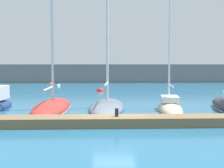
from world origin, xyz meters
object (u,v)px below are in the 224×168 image
mooring_buoy_orange (51,85)px  mooring_buoy_white (58,86)px  sailboat_red_second (52,107)px  sailboat_slate_third (107,104)px  mooring_buoy_red (100,91)px  sailboat_sand_fourth (170,107)px  dock_bollard (117,112)px

mooring_buoy_orange → mooring_buoy_white: 2.80m
mooring_buoy_orange → sailboat_red_second: bearing=-81.4°
sailboat_slate_third → mooring_buoy_red: size_ratio=20.08×
sailboat_sand_fourth → dock_bollard: 6.90m
sailboat_red_second → sailboat_sand_fourth: sailboat_red_second is taller
sailboat_red_second → sailboat_sand_fourth: 8.55m
sailboat_slate_third → mooring_buoy_white: 23.32m
sailboat_sand_fourth → dock_bollard: size_ratio=30.18×
mooring_buoy_red → mooring_buoy_white: bearing=125.9°
dock_bollard → sailboat_slate_third: bearing=93.5°
sailboat_sand_fourth → sailboat_slate_third: bearing=86.7°
dock_bollard → sailboat_sand_fourth: bearing=53.0°
sailboat_red_second → dock_bollard: (4.40, -5.83, 0.49)m
sailboat_red_second → mooring_buoy_orange: sailboat_red_second is taller
mooring_buoy_orange → dock_bollard: bearing=-75.2°
sailboat_red_second → mooring_buoy_red: 15.02m
sailboat_slate_third → dock_bollard: size_ratio=39.24×
sailboat_slate_third → dock_bollard: 6.32m
dock_bollard → mooring_buoy_orange: bearing=104.8°
mooring_buoy_red → mooring_buoy_orange: bearing=124.6°
sailboat_slate_third → sailboat_sand_fourth: size_ratio=1.30×
sailboat_slate_third → mooring_buoy_orange: sailboat_slate_third is taller
mooring_buoy_white → sailboat_slate_third: bearing=-73.9°
sailboat_red_second → mooring_buoy_white: size_ratio=27.11×
sailboat_red_second → mooring_buoy_red: (3.54, 14.60, -0.26)m
mooring_buoy_white → dock_bollard: (6.86, -28.70, 0.74)m
sailboat_sand_fourth → mooring_buoy_white: (-11.01, 23.21, -0.25)m
mooring_buoy_white → dock_bollard: bearing=-76.6°
sailboat_slate_third → mooring_buoy_red: bearing=6.3°
sailboat_sand_fourth → mooring_buoy_orange: sailboat_sand_fourth is taller
sailboat_sand_fourth → mooring_buoy_red: bearing=25.2°
sailboat_sand_fourth → mooring_buoy_red: size_ratio=15.45×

